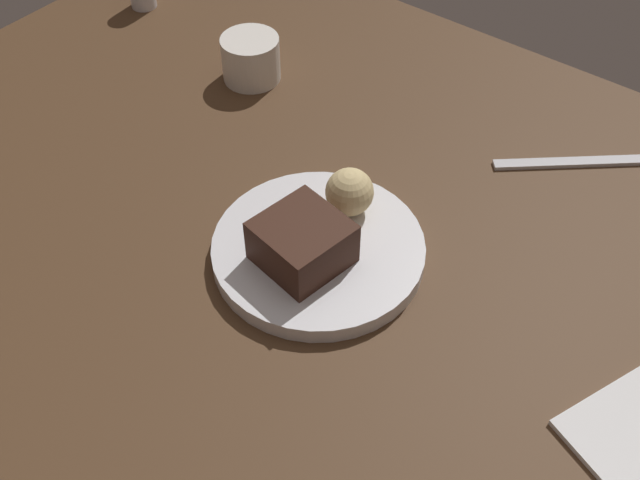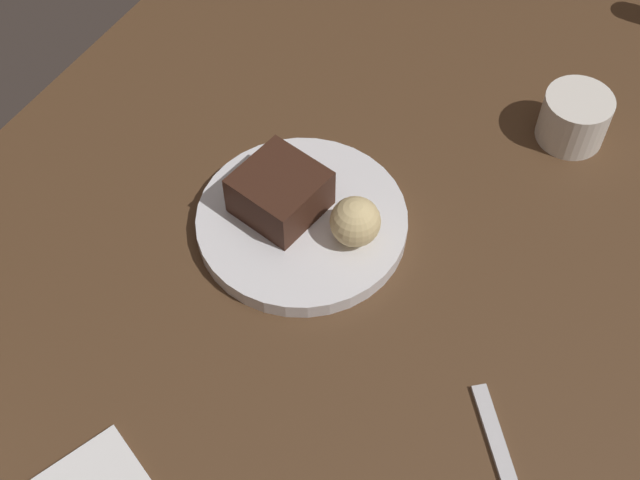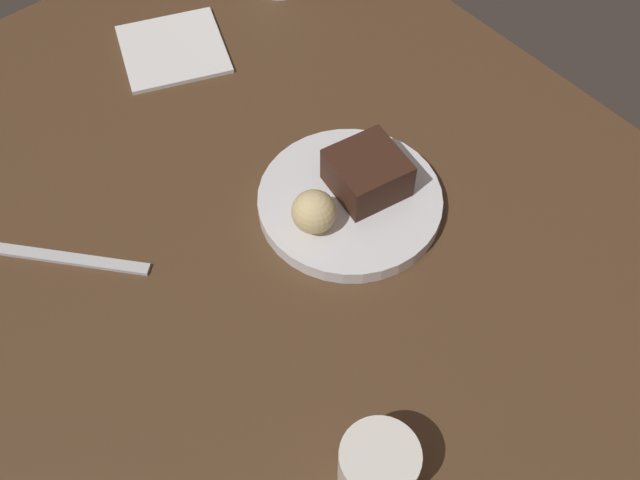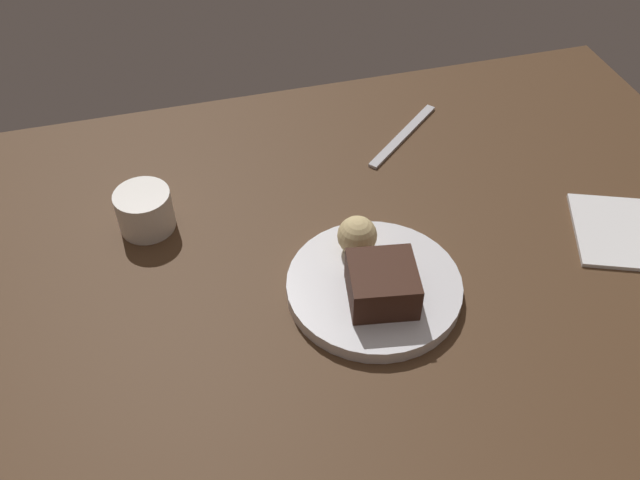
{
  "view_description": "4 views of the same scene",
  "coord_description": "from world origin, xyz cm",
  "px_view_note": "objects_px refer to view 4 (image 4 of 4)",
  "views": [
    {
      "loc": [
        -33.47,
        45.58,
        60.79
      ],
      "look_at": [
        -3.7,
        7.23,
        8.15
      ],
      "focal_mm": 42.1,
      "sensor_mm": 36.0,
      "label": 1
    },
    {
      "loc": [
        -46.46,
        -22.61,
        74.14
      ],
      "look_at": [
        -4.34,
        1.86,
        5.98
      ],
      "focal_mm": 47.83,
      "sensor_mm": 36.0,
      "label": 2
    },
    {
      "loc": [
        39.47,
        -33.93,
        76.58
      ],
      "look_at": [
        0.86,
        -1.65,
        5.58
      ],
      "focal_mm": 44.02,
      "sensor_mm": 36.0,
      "label": 3
    },
    {
      "loc": [
        19.0,
        57.15,
        67.72
      ],
      "look_at": [
        2.99,
        -1.68,
        6.66
      ],
      "focal_mm": 38.26,
      "sensor_mm": 36.0,
      "label": 4
    }
  ],
  "objects_px": {
    "dessert_plate": "(374,287)",
    "coffee_cup": "(145,211)",
    "bread_roll": "(357,236)",
    "butter_knife": "(403,135)",
    "chocolate_cake_slice": "(382,284)",
    "folded_napkin": "(627,232)"
  },
  "relations": [
    {
      "from": "dessert_plate",
      "to": "coffee_cup",
      "type": "xyz_separation_m",
      "value": [
        0.26,
        -0.19,
        0.02
      ]
    },
    {
      "from": "bread_roll",
      "to": "butter_knife",
      "type": "xyz_separation_m",
      "value": [
        -0.15,
        -0.24,
        -0.04
      ]
    },
    {
      "from": "butter_knife",
      "to": "coffee_cup",
      "type": "bearing_deg",
      "value": 153.16
    },
    {
      "from": "chocolate_cake_slice",
      "to": "bread_roll",
      "type": "xyz_separation_m",
      "value": [
        0.0,
        -0.08,
        0.0
      ]
    },
    {
      "from": "dessert_plate",
      "to": "butter_knife",
      "type": "distance_m",
      "value": 0.33
    },
    {
      "from": "dessert_plate",
      "to": "folded_napkin",
      "type": "bearing_deg",
      "value": -178.77
    },
    {
      "from": "dessert_plate",
      "to": "coffee_cup",
      "type": "relative_size",
      "value": 2.9
    },
    {
      "from": "bread_roll",
      "to": "folded_napkin",
      "type": "xyz_separation_m",
      "value": [
        -0.37,
        0.05,
        -0.04
      ]
    },
    {
      "from": "bread_roll",
      "to": "butter_knife",
      "type": "height_order",
      "value": "bread_roll"
    },
    {
      "from": "chocolate_cake_slice",
      "to": "bread_roll",
      "type": "relative_size",
      "value": 1.57
    },
    {
      "from": "dessert_plate",
      "to": "coffee_cup",
      "type": "distance_m",
      "value": 0.33
    },
    {
      "from": "chocolate_cake_slice",
      "to": "butter_knife",
      "type": "distance_m",
      "value": 0.35
    },
    {
      "from": "coffee_cup",
      "to": "butter_knife",
      "type": "bearing_deg",
      "value": -166.1
    },
    {
      "from": "bread_roll",
      "to": "dessert_plate",
      "type": "bearing_deg",
      "value": 94.68
    },
    {
      "from": "chocolate_cake_slice",
      "to": "coffee_cup",
      "type": "bearing_deg",
      "value": -40.03
    },
    {
      "from": "folded_napkin",
      "to": "chocolate_cake_slice",
      "type": "bearing_deg",
      "value": 5.19
    },
    {
      "from": "chocolate_cake_slice",
      "to": "folded_napkin",
      "type": "distance_m",
      "value": 0.37
    },
    {
      "from": "chocolate_cake_slice",
      "to": "folded_napkin",
      "type": "xyz_separation_m",
      "value": [
        -0.36,
        -0.03,
        -0.04
      ]
    },
    {
      "from": "dessert_plate",
      "to": "butter_knife",
      "type": "bearing_deg",
      "value": -116.55
    },
    {
      "from": "bread_roll",
      "to": "coffee_cup",
      "type": "bearing_deg",
      "value": -27.8
    },
    {
      "from": "bread_roll",
      "to": "butter_knife",
      "type": "bearing_deg",
      "value": -122.8
    },
    {
      "from": "coffee_cup",
      "to": "folded_napkin",
      "type": "bearing_deg",
      "value": 163.42
    }
  ]
}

